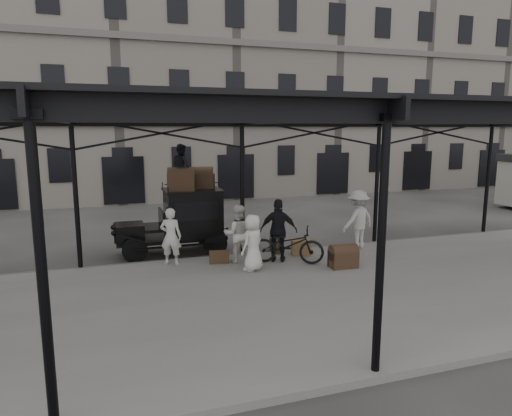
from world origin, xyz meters
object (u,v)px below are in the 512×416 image
at_px(porter_official, 279,230).
at_px(steamer_trunk_platform, 343,258).
at_px(steamer_trunk_roof_near, 181,181).
at_px(taxi, 184,218).
at_px(porter_left, 171,236).
at_px(bicycle, 288,245).

height_order(porter_official, steamer_trunk_platform, porter_official).
relative_size(porter_official, steamer_trunk_roof_near, 2.23).
distance_m(taxi, steamer_trunk_roof_near, 1.32).
bearing_deg(porter_official, porter_left, 14.32).
distance_m(porter_left, porter_official, 3.25).
height_order(steamer_trunk_roof_near, steamer_trunk_platform, steamer_trunk_roof_near).
height_order(taxi, steamer_trunk_roof_near, steamer_trunk_roof_near).
distance_m(porter_left, bicycle, 3.52).
distance_m(taxi, porter_official, 3.49).
distance_m(porter_left, steamer_trunk_platform, 5.15).
distance_m(taxi, bicycle, 3.85).
bearing_deg(taxi, steamer_trunk_platform, -41.67).
relative_size(bicycle, steamer_trunk_platform, 2.74).
height_order(porter_left, bicycle, porter_left).
height_order(taxi, steamer_trunk_platform, taxi).
xyz_separation_m(taxi, steamer_trunk_roof_near, (-0.08, -0.25, 1.30)).
bearing_deg(porter_left, porter_official, -170.22).
bearing_deg(porter_left, steamer_trunk_platform, -179.52).
bearing_deg(steamer_trunk_platform, porter_official, 145.35).
xyz_separation_m(steamer_trunk_roof_near, steamer_trunk_platform, (4.16, -3.38, -2.06)).
xyz_separation_m(taxi, bicycle, (2.69, -2.71, -0.48)).
xyz_separation_m(porter_left, bicycle, (3.37, -0.96, -0.29)).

